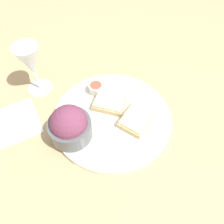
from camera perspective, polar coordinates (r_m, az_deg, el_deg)
name	(u,v)px	position (r m, az deg, el deg)	size (l,w,h in m)	color
ground_plane	(112,119)	(0.66, 0.00, -1.74)	(4.00, 4.00, 0.00)	tan
dinner_plate	(112,117)	(0.65, 0.00, -1.40)	(0.35, 0.35, 0.01)	silver
salad_bowl	(70,126)	(0.59, -11.00, -3.50)	(0.12, 0.12, 0.11)	#4C5156
sauce_ramekin	(96,88)	(0.70, -4.21, 6.30)	(0.05, 0.05, 0.03)	white
cheese_toast_near	(137,119)	(0.63, 6.42, -1.85)	(0.12, 0.12, 0.03)	#D1B27F
cheese_toast_far	(110,102)	(0.66, -0.60, 2.54)	(0.12, 0.12, 0.03)	#D1B27F
wine_glass	(30,62)	(0.70, -20.53, 12.03)	(0.08, 0.08, 0.17)	silver
napkin	(12,123)	(0.71, -24.67, -2.69)	(0.16, 0.15, 0.01)	white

